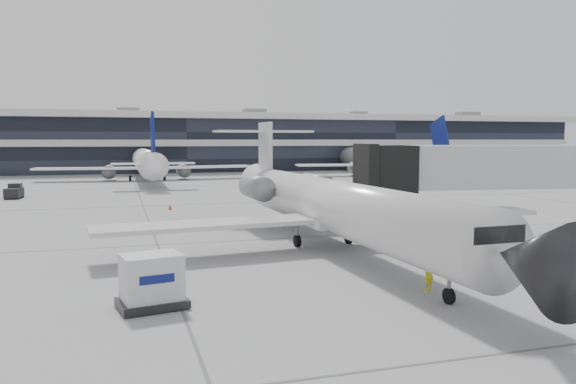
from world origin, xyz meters
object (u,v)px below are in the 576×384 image
object	(u,v)px
regional_jet	(332,204)
jet_bridge	(517,168)
cargo_uld	(152,282)
ramp_worker	(428,271)

from	to	relation	value
regional_jet	jet_bridge	distance (m)	13.06
regional_jet	cargo_uld	xyz separation A→B (m)	(-10.31, -8.46, -1.57)
jet_bridge	regional_jet	bearing A→B (deg)	-168.28
regional_jet	jet_bridge	bearing A→B (deg)	1.64
ramp_worker	cargo_uld	size ratio (longest dim) A/B	0.61
cargo_uld	ramp_worker	bearing A→B (deg)	-15.44
jet_bridge	ramp_worker	size ratio (longest dim) A/B	11.32
cargo_uld	regional_jet	bearing A→B (deg)	28.25
jet_bridge	cargo_uld	world-z (taller)	jet_bridge
regional_jet	ramp_worker	world-z (taller)	regional_jet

